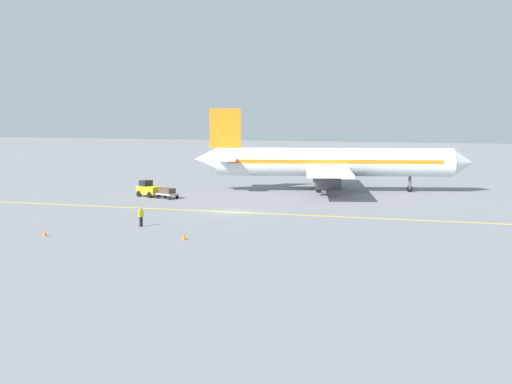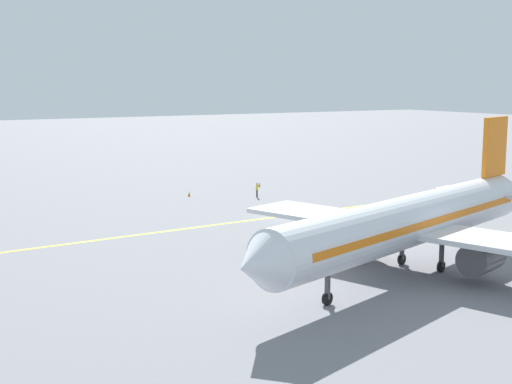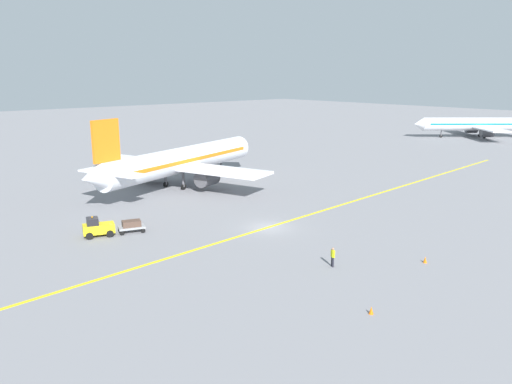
% 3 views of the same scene
% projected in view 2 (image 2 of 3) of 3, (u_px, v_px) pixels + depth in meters
% --- Properties ---
extents(ground_plane, '(400.00, 400.00, 0.00)m').
position_uv_depth(ground_plane, '(286.00, 216.00, 72.42)').
color(ground_plane, slate).
extents(apron_yellow_centreline, '(7.61, 119.81, 0.01)m').
position_uv_depth(apron_yellow_centreline, '(286.00, 216.00, 72.42)').
color(apron_yellow_centreline, yellow).
rests_on(apron_yellow_centreline, ground).
extents(airplane_at_gate, '(28.25, 34.71, 10.60)m').
position_uv_depth(airplane_at_gate, '(412.00, 222.00, 50.42)').
color(airplane_at_gate, silver).
rests_on(airplane_at_gate, ground).
extents(baggage_tug_white, '(2.53, 3.33, 2.11)m').
position_uv_depth(baggage_tug_white, '(457.00, 208.00, 71.92)').
color(baggage_tug_white, gold).
rests_on(baggage_tug_white, ground).
extents(baggage_cart_trailing, '(2.18, 2.92, 1.24)m').
position_uv_depth(baggage_cart_trailing, '(426.00, 210.00, 71.31)').
color(baggage_cart_trailing, gray).
rests_on(baggage_cart_trailing, ground).
extents(ground_crew_worker, '(0.54, 0.34, 1.68)m').
position_uv_depth(ground_crew_worker, '(257.00, 190.00, 83.93)').
color(ground_crew_worker, '#23232D').
rests_on(ground_crew_worker, ground).
extents(traffic_cone_near_nose, '(0.32, 0.32, 0.55)m').
position_uv_depth(traffic_cone_near_nose, '(189.00, 194.00, 84.69)').
color(traffic_cone_near_nose, orange).
rests_on(traffic_cone_near_nose, ground).
extents(traffic_cone_mid_apron, '(0.32, 0.32, 0.55)m').
position_uv_depth(traffic_cone_mid_apron, '(259.00, 184.00, 92.51)').
color(traffic_cone_mid_apron, orange).
rests_on(traffic_cone_mid_apron, ground).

